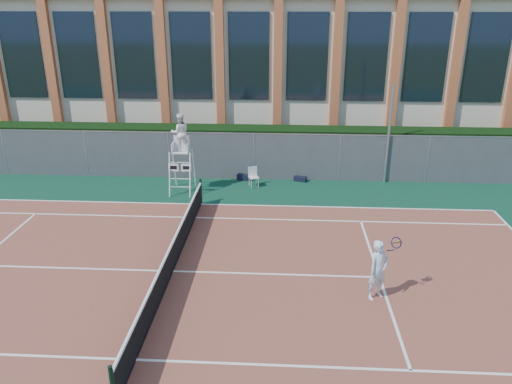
# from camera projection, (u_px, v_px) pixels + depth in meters

# --- Properties ---
(ground) EXTENTS (120.00, 120.00, 0.00)m
(ground) POSITION_uv_depth(u_px,v_px,m) (173.00, 272.00, 15.59)
(ground) COLOR #233814
(apron) EXTENTS (36.00, 20.00, 0.01)m
(apron) POSITION_uv_depth(u_px,v_px,m) (179.00, 257.00, 16.52)
(apron) COLOR #0C3626
(apron) RESTS_ON ground
(tennis_court) EXTENTS (23.77, 10.97, 0.02)m
(tennis_court) POSITION_uv_depth(u_px,v_px,m) (173.00, 271.00, 15.58)
(tennis_court) COLOR brown
(tennis_court) RESTS_ON apron
(tennis_net) EXTENTS (0.10, 11.30, 1.10)m
(tennis_net) POSITION_uv_depth(u_px,v_px,m) (172.00, 257.00, 15.40)
(tennis_net) COLOR black
(tennis_net) RESTS_ON ground
(fence) EXTENTS (40.00, 0.06, 2.20)m
(fence) POSITION_uv_depth(u_px,v_px,m) (211.00, 156.00, 23.39)
(fence) COLOR #595E60
(fence) RESTS_ON ground
(hedge) EXTENTS (40.00, 1.40, 2.20)m
(hedge) POSITION_uv_depth(u_px,v_px,m) (215.00, 149.00, 24.51)
(hedge) COLOR black
(hedge) RESTS_ON ground
(building) EXTENTS (45.00, 10.60, 8.22)m
(building) POSITION_uv_depth(u_px,v_px,m) (231.00, 66.00, 30.81)
(building) COLOR beige
(building) RESTS_ON ground
(steel_pole) EXTENTS (0.12, 0.12, 4.57)m
(steel_pole) POSITION_uv_depth(u_px,v_px,m) (389.00, 135.00, 22.44)
(steel_pole) COLOR #9EA0A5
(steel_pole) RESTS_ON ground
(umpire_chair) EXTENTS (0.98, 1.51, 3.53)m
(umpire_chair) POSITION_uv_depth(u_px,v_px,m) (180.00, 135.00, 21.28)
(umpire_chair) COLOR white
(umpire_chair) RESTS_ON ground
(plastic_chair) EXTENTS (0.53, 0.53, 0.89)m
(plastic_chair) POSITION_uv_depth(u_px,v_px,m) (253.00, 175.00, 22.61)
(plastic_chair) COLOR silver
(plastic_chair) RESTS_ON apron
(sports_bag_near) EXTENTS (0.68, 0.40, 0.27)m
(sports_bag_near) POSITION_uv_depth(u_px,v_px,m) (244.00, 177.00, 23.46)
(sports_bag_near) COLOR black
(sports_bag_near) RESTS_ON apron
(sports_bag_far) EXTENTS (0.62, 0.42, 0.23)m
(sports_bag_far) POSITION_uv_depth(u_px,v_px,m) (300.00, 179.00, 23.33)
(sports_bag_far) COLOR black
(sports_bag_far) RESTS_ON apron
(tennis_player) EXTENTS (1.05, 0.81, 1.78)m
(tennis_player) POSITION_uv_depth(u_px,v_px,m) (378.00, 270.00, 13.90)
(tennis_player) COLOR silver
(tennis_player) RESTS_ON tennis_court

